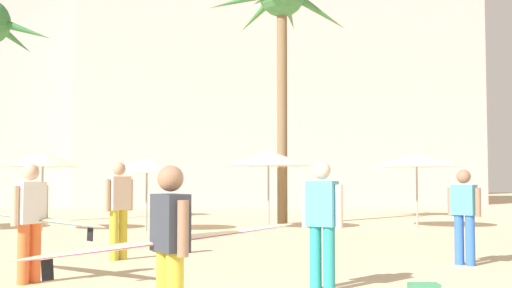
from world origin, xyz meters
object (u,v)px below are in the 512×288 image
cafe_umbrella_0 (268,158)px  cafe_umbrella_4 (147,165)px  person_mid_center (464,213)px  cafe_umbrella_2 (43,159)px  person_mid_left (322,219)px  person_near_right (170,243)px  person_mid_right (119,206)px  palm_tree_far_left (282,13)px  person_far_right (32,218)px  cafe_umbrella_1 (417,160)px

cafe_umbrella_0 → cafe_umbrella_4: (-3.55, -0.31, -0.21)m
cafe_umbrella_0 → person_mid_center: bearing=-74.9°
cafe_umbrella_2 → person_mid_left: 11.95m
cafe_umbrella_4 → person_near_right: 12.56m
cafe_umbrella_2 → cafe_umbrella_4: bearing=-7.2°
person_mid_center → person_mid_right: bearing=-53.0°
cafe_umbrella_2 → person_mid_center: bearing=-43.6°
person_mid_left → palm_tree_far_left: bearing=32.5°
cafe_umbrella_4 → person_mid_center: size_ratio=1.32×
cafe_umbrella_4 → cafe_umbrella_2: bearing=172.8°
palm_tree_far_left → person_far_right: palm_tree_far_left is taller
person_mid_left → person_far_right: bearing=113.3°
person_near_right → person_mid_center: bearing=15.3°
cafe_umbrella_1 → person_mid_left: bearing=-117.3°
cafe_umbrella_4 → person_mid_left: size_ratio=1.26×
cafe_umbrella_0 → person_near_right: cafe_umbrella_0 is taller
cafe_umbrella_1 → person_far_right: cafe_umbrella_1 is taller
cafe_umbrella_1 → cafe_umbrella_4: 8.07m
cafe_umbrella_1 → person_near_right: bearing=-119.8°
palm_tree_far_left → person_far_right: size_ratio=3.32×
person_far_right → palm_tree_far_left: bearing=-76.3°
cafe_umbrella_2 → person_mid_center: (8.73, -8.32, -1.14)m
cafe_umbrella_0 → person_near_right: 13.16m
palm_tree_far_left → person_mid_left: size_ratio=4.80×
cafe_umbrella_0 → cafe_umbrella_2: size_ratio=1.17×
cafe_umbrella_2 → person_mid_left: size_ratio=1.32×
palm_tree_far_left → cafe_umbrella_2: palm_tree_far_left is taller
person_far_right → cafe_umbrella_2: bearing=-38.6°
palm_tree_far_left → cafe_umbrella_4: bearing=-158.3°
palm_tree_far_left → cafe_umbrella_1: size_ratio=3.11×
cafe_umbrella_0 → cafe_umbrella_4: 3.57m
cafe_umbrella_4 → person_far_right: (-1.20, -8.90, -0.96)m
cafe_umbrella_4 → person_mid_left: cafe_umbrella_4 is taller
cafe_umbrella_0 → cafe_umbrella_4: cafe_umbrella_0 is taller
person_mid_right → cafe_umbrella_1: bearing=89.0°
palm_tree_far_left → cafe_umbrella_2: size_ratio=3.65×
cafe_umbrella_1 → person_mid_left: (-5.26, -10.20, -1.10)m
cafe_umbrella_0 → cafe_umbrella_1: (4.52, -0.15, -0.05)m
cafe_umbrella_4 → person_far_right: 9.03m
cafe_umbrella_1 → cafe_umbrella_4: bearing=-178.9°
cafe_umbrella_0 → cafe_umbrella_2: (-6.50, 0.06, -0.05)m
cafe_umbrella_4 → person_mid_left: (2.81, -10.04, -0.94)m
cafe_umbrella_1 → person_mid_left: size_ratio=1.54×
person_far_right → person_mid_left: (4.01, -1.14, 0.02)m
person_mid_center → person_near_right: bearing=3.0°
person_mid_right → person_mid_left: person_mid_right is taller
palm_tree_far_left → person_near_right: 15.72m
person_near_right → cafe_umbrella_1: bearing=33.1°
cafe_umbrella_2 → person_far_right: 9.50m
palm_tree_far_left → cafe_umbrella_2: (-7.13, -1.29, -4.81)m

